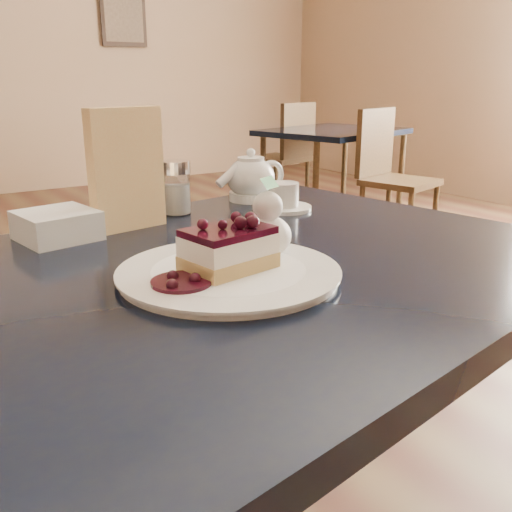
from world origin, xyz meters
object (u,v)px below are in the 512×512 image
main_table (208,318)px  tea_set (257,183)px  dessert_plate (229,273)px  bg_table_far_right (330,217)px  cheesecake_slice (228,249)px

main_table → tea_set: tea_set is taller
dessert_plate → tea_set: size_ratio=1.30×
bg_table_far_right → main_table: bearing=-148.6°
main_table → bg_table_far_right: 3.35m
main_table → tea_set: 0.50m
dessert_plate → bg_table_far_right: (2.29, 2.41, -0.70)m
cheesecake_slice → tea_set: (0.32, 0.41, 0.00)m
main_table → cheesecake_slice: cheesecake_slice is taller
main_table → dessert_plate: size_ratio=4.29×
main_table → tea_set: size_ratio=5.60×
bg_table_far_right → cheesecake_slice: bearing=-147.9°
tea_set → bg_table_far_right: 2.90m
tea_set → bg_table_far_right: size_ratio=0.14×
cheesecake_slice → bg_table_far_right: 3.40m
cheesecake_slice → dessert_plate: bearing=-18.8°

